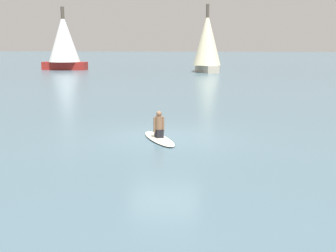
{
  "coord_description": "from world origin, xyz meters",
  "views": [
    {
      "loc": [
        -1.81,
        14.65,
        3.25
      ],
      "look_at": [
        -0.22,
        0.76,
        0.57
      ],
      "focal_mm": 45.26,
      "sensor_mm": 36.0,
      "label": 1
    }
  ],
  "objects_px": {
    "person_paddler": "(159,125)",
    "sailboat_far_left": "(64,40)",
    "sailboat_near_left": "(207,41)",
    "surfboard": "(159,139)"
  },
  "relations": [
    {
      "from": "person_paddler",
      "to": "sailboat_far_left",
      "type": "relative_size",
      "value": 0.11
    },
    {
      "from": "person_paddler",
      "to": "sailboat_near_left",
      "type": "height_order",
      "value": "sailboat_near_left"
    },
    {
      "from": "surfboard",
      "to": "person_paddler",
      "type": "distance_m",
      "value": 0.47
    },
    {
      "from": "surfboard",
      "to": "sailboat_near_left",
      "type": "distance_m",
      "value": 37.72
    },
    {
      "from": "sailboat_near_left",
      "to": "sailboat_far_left",
      "type": "height_order",
      "value": "sailboat_far_left"
    },
    {
      "from": "surfboard",
      "to": "sailboat_near_left",
      "type": "relative_size",
      "value": 0.33
    },
    {
      "from": "surfboard",
      "to": "person_paddler",
      "type": "height_order",
      "value": "person_paddler"
    },
    {
      "from": "person_paddler",
      "to": "sailboat_near_left",
      "type": "xyz_separation_m",
      "value": [
        -0.73,
        -37.54,
        3.22
      ]
    },
    {
      "from": "surfboard",
      "to": "sailboat_far_left",
      "type": "bearing_deg",
      "value": 178.09
    },
    {
      "from": "sailboat_far_left",
      "to": "surfboard",
      "type": "bearing_deg",
      "value": 115.51
    }
  ]
}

